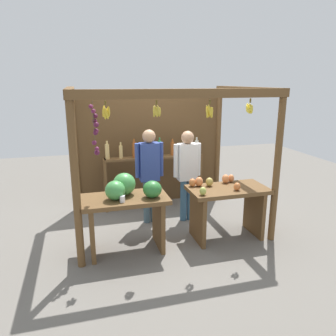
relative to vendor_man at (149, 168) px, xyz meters
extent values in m
plane|color=slate|center=(0.24, -0.08, -0.97)|extent=(12.00, 12.00, 0.00)
cylinder|color=brown|center=(-1.18, -1.13, 0.17)|extent=(0.10, 0.10, 2.28)
cylinder|color=brown|center=(1.67, -1.13, 0.17)|extent=(0.10, 0.10, 2.28)
cylinder|color=brown|center=(-1.18, 0.98, 0.17)|extent=(0.10, 0.10, 2.28)
cylinder|color=brown|center=(1.67, 0.98, 0.17)|extent=(0.10, 0.10, 2.28)
cube|color=brown|center=(0.24, -1.13, 1.25)|extent=(2.95, 0.12, 0.12)
cube|color=brown|center=(-1.18, -0.08, 1.25)|extent=(0.12, 2.21, 0.12)
cube|color=brown|center=(1.67, -0.08, 1.25)|extent=(0.12, 2.21, 0.12)
cube|color=#52381E|center=(0.24, 1.00, 0.06)|extent=(2.85, 0.04, 2.06)
cylinder|color=brown|center=(-0.75, -0.97, 1.14)|extent=(0.02, 0.02, 0.06)
ellipsoid|color=gold|center=(-0.72, -0.98, 1.04)|extent=(0.04, 0.08, 0.15)
ellipsoid|color=gold|center=(-0.74, -0.94, 1.02)|extent=(0.07, 0.05, 0.15)
ellipsoid|color=gold|center=(-0.78, -0.95, 1.04)|extent=(0.05, 0.06, 0.15)
ellipsoid|color=gold|center=(-0.77, -0.99, 1.02)|extent=(0.05, 0.06, 0.15)
ellipsoid|color=gold|center=(-0.75, -1.00, 1.02)|extent=(0.07, 0.04, 0.15)
cylinder|color=brown|center=(0.60, -1.08, 1.14)|extent=(0.02, 0.02, 0.06)
ellipsoid|color=gold|center=(0.63, -1.09, 1.00)|extent=(0.04, 0.07, 0.16)
ellipsoid|color=gold|center=(0.62, -1.05, 1.00)|extent=(0.08, 0.06, 0.16)
ellipsoid|color=gold|center=(0.58, -1.06, 1.00)|extent=(0.06, 0.05, 0.16)
ellipsoid|color=gold|center=(0.57, -1.08, 1.02)|extent=(0.04, 0.09, 0.15)
ellipsoid|color=gold|center=(0.59, -1.11, 1.03)|extent=(0.07, 0.05, 0.16)
ellipsoid|color=gold|center=(0.62, -1.11, 1.00)|extent=(0.07, 0.06, 0.16)
cylinder|color=brown|center=(1.24, -1.00, 1.14)|extent=(0.02, 0.02, 0.06)
ellipsoid|color=yellow|center=(1.27, -1.00, 1.02)|extent=(0.04, 0.06, 0.13)
ellipsoid|color=yellow|center=(1.27, -0.97, 1.02)|extent=(0.05, 0.05, 0.13)
ellipsoid|color=yellow|center=(1.24, -0.96, 1.05)|extent=(0.07, 0.04, 0.13)
ellipsoid|color=yellow|center=(1.21, -0.98, 1.05)|extent=(0.05, 0.07, 0.13)
ellipsoid|color=yellow|center=(1.20, -1.01, 1.03)|extent=(0.05, 0.08, 0.13)
ellipsoid|color=yellow|center=(1.24, -1.02, 1.04)|extent=(0.07, 0.04, 0.13)
ellipsoid|color=yellow|center=(1.26, -1.02, 1.03)|extent=(0.06, 0.05, 0.13)
cylinder|color=brown|center=(-0.11, -1.02, 1.14)|extent=(0.02, 0.02, 0.06)
ellipsoid|color=gold|center=(-0.07, -1.02, 1.02)|extent=(0.04, 0.07, 0.13)
ellipsoid|color=gold|center=(-0.09, -1.00, 1.01)|extent=(0.05, 0.05, 0.13)
ellipsoid|color=gold|center=(-0.11, -0.98, 1.03)|extent=(0.08, 0.04, 0.13)
ellipsoid|color=gold|center=(-0.13, -1.00, 1.01)|extent=(0.06, 0.05, 0.14)
ellipsoid|color=gold|center=(-0.14, -1.01, 1.05)|extent=(0.06, 0.08, 0.14)
ellipsoid|color=gold|center=(-0.14, -1.04, 1.04)|extent=(0.06, 0.08, 0.14)
ellipsoid|color=gold|center=(-0.13, -1.05, 1.04)|extent=(0.07, 0.05, 0.14)
ellipsoid|color=gold|center=(-0.10, -1.07, 1.05)|extent=(0.06, 0.04, 0.13)
ellipsoid|color=gold|center=(-0.10, -1.04, 1.05)|extent=(0.06, 0.06, 0.14)
cylinder|color=#4C422D|center=(-0.91, -0.83, 0.90)|extent=(0.01, 0.01, 0.55)
sphere|color=#601E42|center=(-0.93, -0.85, 1.09)|extent=(0.06, 0.06, 0.06)
sphere|color=#601E42|center=(-0.90, -0.84, 1.03)|extent=(0.06, 0.06, 0.06)
sphere|color=#47142D|center=(-0.88, -0.81, 0.97)|extent=(0.07, 0.07, 0.07)
sphere|color=#47142D|center=(-0.89, -0.81, 0.90)|extent=(0.06, 0.06, 0.06)
sphere|color=#511938|center=(-0.88, -0.85, 0.86)|extent=(0.07, 0.07, 0.07)
sphere|color=#511938|center=(-0.88, -0.83, 0.78)|extent=(0.07, 0.07, 0.07)
sphere|color=#511938|center=(-0.89, -0.85, 0.76)|extent=(0.06, 0.06, 0.06)
sphere|color=#601E42|center=(-0.91, -0.85, 0.63)|extent=(0.06, 0.06, 0.06)
sphere|color=#601E42|center=(-0.88, -0.86, 0.55)|extent=(0.06, 0.06, 0.06)
sphere|color=#511938|center=(-0.88, -0.82, 0.49)|extent=(0.07, 0.07, 0.07)
cube|color=brown|center=(-0.54, -0.87, -0.19)|extent=(1.20, 0.64, 0.06)
cube|color=brown|center=(-1.02, -0.87, -0.59)|extent=(0.06, 0.58, 0.75)
cube|color=brown|center=(-0.06, -0.87, -0.59)|extent=(0.06, 0.58, 0.75)
ellipsoid|color=#429347|center=(-0.68, -0.93, -0.02)|extent=(0.38, 0.38, 0.27)
ellipsoid|color=#429347|center=(-0.53, -0.75, 0.00)|extent=(0.41, 0.41, 0.31)
ellipsoid|color=#2D7533|center=(-0.17, -0.97, -0.04)|extent=(0.29, 0.29, 0.24)
cylinder|color=white|center=(-0.60, -1.05, -0.11)|extent=(0.07, 0.07, 0.09)
cube|color=brown|center=(1.03, -0.87, -0.19)|extent=(1.20, 0.64, 0.06)
cube|color=brown|center=(0.55, -0.87, -0.59)|extent=(0.06, 0.58, 0.75)
cube|color=brown|center=(1.51, -0.87, -0.59)|extent=(0.06, 0.58, 0.75)
ellipsoid|color=#E07F47|center=(1.09, -0.64, -0.09)|extent=(0.13, 0.13, 0.14)
ellipsoid|color=#CC7038|center=(1.10, -1.02, -0.10)|extent=(0.12, 0.12, 0.12)
ellipsoid|color=#CC7038|center=(0.53, -0.67, -0.09)|extent=(0.15, 0.15, 0.13)
ellipsoid|color=#E07F47|center=(1.20, -0.62, -0.10)|extent=(0.13, 0.13, 0.12)
ellipsoid|color=#B79E47|center=(0.78, -0.72, -0.09)|extent=(0.13, 0.13, 0.14)
ellipsoid|color=#E07F47|center=(0.63, -0.68, -0.09)|extent=(0.14, 0.14, 0.15)
ellipsoid|color=#A8B24C|center=(0.54, -1.08, -0.10)|extent=(0.13, 0.13, 0.12)
cube|color=brown|center=(-0.69, 0.71, -0.47)|extent=(0.05, 0.20, 1.00)
cube|color=brown|center=(1.17, 0.71, -0.47)|extent=(0.05, 0.20, 1.00)
cube|color=brown|center=(0.24, 0.71, 0.01)|extent=(1.85, 0.22, 0.04)
cylinder|color=#D8B266|center=(-0.62, 0.71, 0.17)|extent=(0.08, 0.08, 0.28)
cylinder|color=#D8B266|center=(-0.62, 0.71, 0.34)|extent=(0.03, 0.03, 0.06)
cylinder|color=#D8B266|center=(-0.38, 0.71, 0.15)|extent=(0.07, 0.07, 0.24)
cylinder|color=#D8B266|center=(-0.38, 0.71, 0.30)|extent=(0.03, 0.03, 0.06)
cylinder|color=#994C1E|center=(-0.13, 0.71, 0.18)|extent=(0.07, 0.07, 0.29)
cylinder|color=#994C1E|center=(-0.13, 0.71, 0.35)|extent=(0.03, 0.03, 0.06)
cylinder|color=#338C4C|center=(0.11, 0.71, 0.16)|extent=(0.07, 0.07, 0.27)
cylinder|color=#338C4C|center=(0.11, 0.71, 0.32)|extent=(0.03, 0.03, 0.06)
cylinder|color=#338C4C|center=(0.36, 0.71, 0.18)|extent=(0.07, 0.07, 0.29)
cylinder|color=#338C4C|center=(0.36, 0.71, 0.35)|extent=(0.03, 0.03, 0.06)
cylinder|color=#994C1E|center=(0.61, 0.71, 0.15)|extent=(0.08, 0.08, 0.25)
cylinder|color=#994C1E|center=(0.61, 0.71, 0.31)|extent=(0.03, 0.03, 0.06)
cylinder|color=#338C4C|center=(0.87, 0.71, 0.16)|extent=(0.07, 0.07, 0.25)
cylinder|color=#338C4C|center=(0.87, 0.71, 0.31)|extent=(0.03, 0.03, 0.06)
cylinder|color=silver|center=(1.10, 0.71, 0.16)|extent=(0.07, 0.07, 0.27)
cylinder|color=silver|center=(1.10, 0.71, 0.33)|extent=(0.03, 0.03, 0.06)
cylinder|color=#3E5662|center=(-0.06, 0.00, -0.59)|extent=(0.11, 0.11, 0.76)
cylinder|color=#3E5662|center=(0.06, 0.00, -0.59)|extent=(0.11, 0.11, 0.76)
cube|color=#2D428C|center=(0.00, 0.00, 0.11)|extent=(0.32, 0.19, 0.64)
cylinder|color=#2D428C|center=(-0.20, 0.00, 0.14)|extent=(0.08, 0.08, 0.58)
cylinder|color=#2D428C|center=(0.20, 0.00, 0.14)|extent=(0.08, 0.08, 0.58)
sphere|color=tan|center=(0.00, 0.00, 0.54)|extent=(0.22, 0.22, 0.22)
cylinder|color=#355C7A|center=(0.58, -0.08, -0.60)|extent=(0.11, 0.11, 0.74)
cylinder|color=#355C7A|center=(0.70, -0.08, -0.60)|extent=(0.11, 0.11, 0.74)
cube|color=white|center=(0.64, -0.08, 0.08)|extent=(0.32, 0.19, 0.63)
cylinder|color=white|center=(0.44, -0.08, 0.11)|extent=(0.08, 0.08, 0.56)
cylinder|color=white|center=(0.84, -0.08, 0.11)|extent=(0.08, 0.08, 0.56)
sphere|color=tan|center=(0.64, -0.08, 0.50)|extent=(0.21, 0.21, 0.21)
camera|label=1|loc=(-1.10, -5.16, 1.41)|focal=34.88mm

